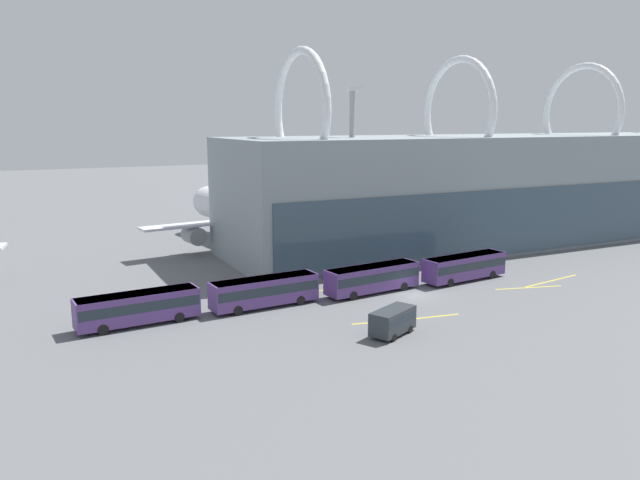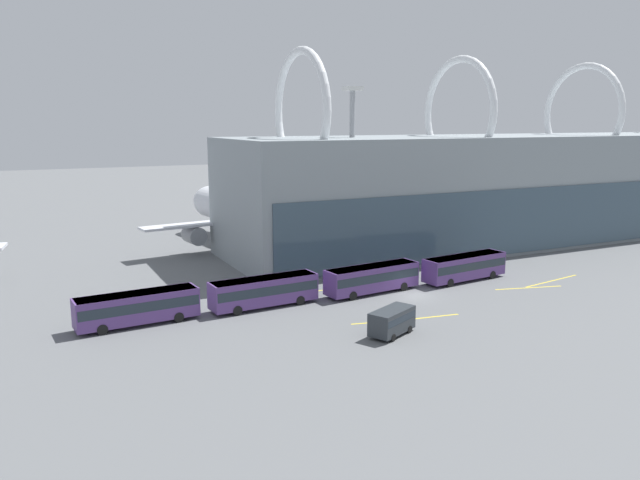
% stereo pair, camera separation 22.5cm
% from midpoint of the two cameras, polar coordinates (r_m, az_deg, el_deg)
% --- Properties ---
extents(ground_plane, '(440.00, 440.00, 0.00)m').
position_cam_midpoint_polar(ground_plane, '(71.32, 8.58, -5.04)').
color(ground_plane, slate).
extents(terminal_building, '(125.71, 22.02, 29.07)m').
position_cam_midpoint_polar(terminal_building, '(118.23, 22.34, 4.96)').
color(terminal_building, gray).
rests_on(terminal_building, ground_plane).
extents(airliner_at_gate_far, '(35.57, 35.90, 15.51)m').
position_cam_midpoint_polar(airliner_at_gate_far, '(97.66, -6.44, 2.55)').
color(airliner_at_gate_far, silver).
rests_on(airliner_at_gate_far, ground_plane).
extents(airliner_parked_remote, '(31.62, 33.60, 15.24)m').
position_cam_midpoint_polar(airliner_parked_remote, '(136.53, 11.86, 4.67)').
color(airliner_parked_remote, silver).
rests_on(airliner_parked_remote, ground_plane).
extents(shuttle_bus_0, '(11.82, 3.66, 3.16)m').
position_cam_midpoint_polar(shuttle_bus_0, '(62.68, -16.41, -5.83)').
color(shuttle_bus_0, '#56387A').
rests_on(shuttle_bus_0, ground_plane).
extents(shuttle_bus_1, '(11.80, 3.55, 3.16)m').
position_cam_midpoint_polar(shuttle_bus_1, '(66.08, -5.19, -4.57)').
color(shuttle_bus_1, '#56387A').
rests_on(shuttle_bus_1, ground_plane).
extents(shuttle_bus_2, '(11.87, 4.01, 3.16)m').
position_cam_midpoint_polar(shuttle_bus_2, '(71.41, 4.73, -3.39)').
color(shuttle_bus_2, '#56387A').
rests_on(shuttle_bus_2, ground_plane).
extents(shuttle_bus_3, '(11.88, 4.05, 3.16)m').
position_cam_midpoint_polar(shuttle_bus_3, '(78.63, 13.00, -2.30)').
color(shuttle_bus_3, '#56387A').
rests_on(shuttle_bus_3, ground_plane).
extents(service_van_foreground, '(5.41, 4.11, 2.43)m').
position_cam_midpoint_polar(service_van_foreground, '(57.94, 6.55, -7.27)').
color(service_van_foreground, '#2D3338').
rests_on(service_van_foreground, ground_plane).
extents(floodlight_mast, '(2.29, 2.29, 24.05)m').
position_cam_midpoint_polar(floodlight_mast, '(89.05, 2.85, 7.35)').
color(floodlight_mast, gray).
rests_on(floodlight_mast, ground_plane).
extents(lane_stripe_0, '(6.48, 1.63, 0.01)m').
position_cam_midpoint_polar(lane_stripe_0, '(61.94, 5.76, -7.43)').
color(lane_stripe_0, yellow).
rests_on(lane_stripe_0, ground_plane).
extents(lane_stripe_1, '(10.17, 1.92, 0.01)m').
position_cam_midpoint_polar(lane_stripe_1, '(81.99, 20.35, -3.51)').
color(lane_stripe_1, yellow).
rests_on(lane_stripe_1, ground_plane).
extents(lane_stripe_2, '(8.96, 0.65, 0.01)m').
position_cam_midpoint_polar(lane_stripe_2, '(71.87, -1.05, -4.79)').
color(lane_stripe_2, yellow).
rests_on(lane_stripe_2, ground_plane).
extents(lane_stripe_3, '(8.27, 2.41, 0.01)m').
position_cam_midpoint_polar(lane_stripe_3, '(77.74, 18.46, -4.15)').
color(lane_stripe_3, yellow).
rests_on(lane_stripe_3, ground_plane).
extents(lane_stripe_4, '(9.62, 1.59, 0.01)m').
position_cam_midpoint_polar(lane_stripe_4, '(63.21, 8.66, -7.12)').
color(lane_stripe_4, yellow).
rests_on(lane_stripe_4, ground_plane).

